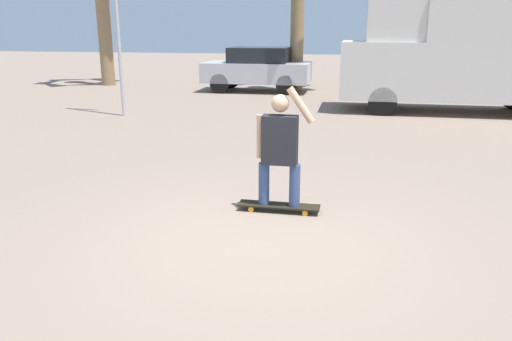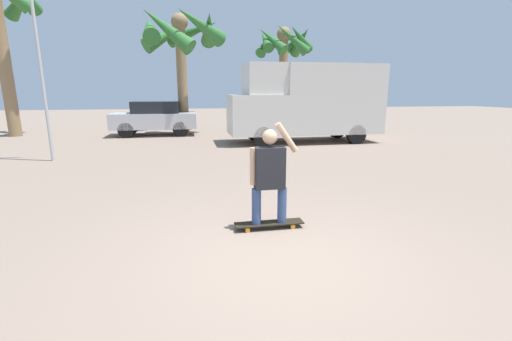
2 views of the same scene
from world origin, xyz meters
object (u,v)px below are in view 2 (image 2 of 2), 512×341
camper_van (307,101)px  parked_car_silver (155,118)px  palm_tree_center_background (181,35)px  flagpole (36,17)px  skateboard (269,223)px  palm_tree_near_van (284,46)px  person_skateboarder (270,172)px

camper_van → parked_car_silver: size_ratio=1.58×
parked_car_silver → palm_tree_center_background: size_ratio=0.66×
palm_tree_center_background → flagpole: flagpole is taller
camper_van → skateboard: bearing=-112.7°
skateboard → palm_tree_near_van: (5.04, 17.38, 4.78)m
camper_van → palm_tree_center_background: 7.20m
flagpole → palm_tree_near_van: bearing=47.0°
skateboard → parked_car_silver: bearing=102.4°
camper_van → parked_car_silver: 7.35m
palm_tree_near_van → palm_tree_center_background: palm_tree_near_van is taller
person_skateboarder → flagpole: size_ratio=0.21×
person_skateboarder → palm_tree_center_background: bearing=95.7°
camper_van → palm_tree_near_van: size_ratio=1.00×
palm_tree_center_background → flagpole: 7.69m
palm_tree_center_background → flagpole: (-3.89, -6.60, -0.64)m
camper_van → palm_tree_near_van: 9.28m
camper_van → palm_tree_center_background: size_ratio=1.04×
camper_van → parked_car_silver: (-6.38, 3.56, -0.83)m
person_skateboarder → palm_tree_near_van: bearing=73.8°
parked_car_silver → palm_tree_near_van: bearing=33.1°
palm_tree_near_van → flagpole: (-10.23, -10.97, -0.78)m
camper_van → flagpole: flagpole is taller
person_skateboarder → palm_tree_near_van: size_ratio=0.25×
palm_tree_near_van → person_skateboarder: bearing=-106.2°
camper_van → palm_tree_center_background: bearing=139.6°
skateboard → palm_tree_near_van: palm_tree_near_van is taller
palm_tree_near_van → camper_van: bearing=-99.0°
flagpole → palm_tree_center_background: bearing=59.5°
flagpole → camper_van: bearing=14.9°
person_skateboarder → camper_van: camper_van is taller
parked_car_silver → palm_tree_near_van: size_ratio=0.63×
palm_tree_near_van → palm_tree_center_background: size_ratio=1.03×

